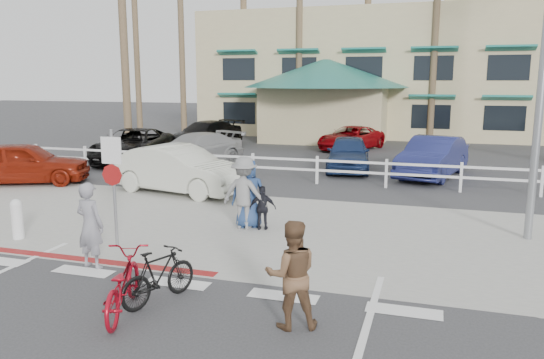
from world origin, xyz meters
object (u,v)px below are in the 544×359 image
(bike_black, at_px, (159,276))
(car_white_sedan, at_px, (179,170))
(sign_post, at_px, (114,182))
(car_red_compact, at_px, (24,163))
(bike_red, at_px, (122,284))

(bike_black, height_order, car_white_sedan, car_white_sedan)
(sign_post, relative_size, bike_black, 1.89)
(bike_black, distance_m, car_red_compact, 12.33)
(bike_black, bearing_deg, car_red_compact, -17.69)
(bike_red, xyz_separation_m, car_white_sedan, (-3.33, 8.48, 0.28))
(car_red_compact, bearing_deg, bike_red, -155.48)
(bike_black, bearing_deg, bike_red, 79.73)
(car_white_sedan, relative_size, car_red_compact, 1.06)
(car_white_sedan, bearing_deg, bike_black, -143.44)
(sign_post, xyz_separation_m, bike_black, (2.39, -2.40, -0.99))
(sign_post, xyz_separation_m, bike_red, (2.05, -2.96, -0.96))
(car_white_sedan, height_order, car_red_compact, car_white_sedan)
(bike_black, bearing_deg, car_white_sedan, -44.15)
(bike_red, distance_m, car_white_sedan, 9.11)
(bike_red, xyz_separation_m, car_red_compact, (-9.28, 8.27, 0.26))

